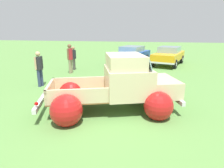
# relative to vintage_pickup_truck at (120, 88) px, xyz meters

# --- Properties ---
(ground_plane) EXTENTS (80.00, 80.00, 0.00)m
(ground_plane) POSITION_rel_vintage_pickup_truck_xyz_m (-0.37, -0.13, -0.76)
(ground_plane) COLOR #609347
(vintage_pickup_truck) EXTENTS (5.00, 3.84, 1.96)m
(vintage_pickup_truck) POSITION_rel_vintage_pickup_truck_xyz_m (0.00, 0.00, 0.00)
(vintage_pickup_truck) COLOR black
(vintage_pickup_truck) RESTS_ON ground
(show_car_0) EXTENTS (3.09, 4.82, 1.43)m
(show_car_0) POSITION_rel_vintage_pickup_truck_xyz_m (-0.62, 9.36, 0.03)
(show_car_0) COLOR black
(show_car_0) RESTS_ON ground
(show_car_1) EXTENTS (2.95, 4.53, 1.43)m
(show_car_1) POSITION_rel_vintage_pickup_truck_xyz_m (2.34, 9.58, 0.02)
(show_car_1) COLOR black
(show_car_1) RESTS_ON ground
(spectator_0) EXTENTS (0.40, 0.54, 1.71)m
(spectator_0) POSITION_rel_vintage_pickup_truck_xyz_m (-4.30, 2.02, 0.22)
(spectator_0) COLOR navy
(spectator_0) RESTS_ON ground
(spectator_1) EXTENTS (0.38, 0.54, 1.85)m
(spectator_1) POSITION_rel_vintage_pickup_truck_xyz_m (-4.03, 5.07, 0.31)
(spectator_1) COLOR gray
(spectator_1) RESTS_ON ground
(spectator_2) EXTENTS (0.38, 0.54, 1.61)m
(spectator_2) POSITION_rel_vintage_pickup_truck_xyz_m (-4.27, 6.21, 0.15)
(spectator_2) COLOR #4C4742
(spectator_2) RESTS_ON ground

